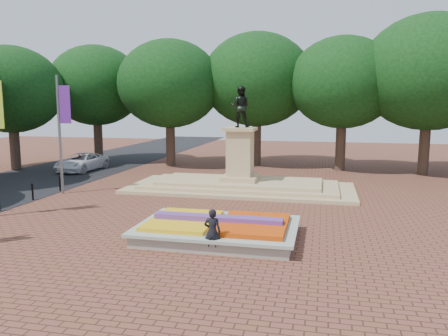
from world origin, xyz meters
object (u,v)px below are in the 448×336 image
Objects in this scene: pedestrian at (212,232)px; flower_bed at (218,229)px; monument at (240,176)px; van at (82,162)px.

flower_bed is at bearing -87.59° from pedestrian.
van is at bearing 160.87° from monument.
pedestrian is (1.26, -11.89, -0.05)m from monument.
van is (-13.86, 4.81, -0.18)m from monument.
pedestrian is (15.12, -16.69, 0.12)m from van.
flower_bed is 3.80× the size of pedestrian.
flower_bed is 1.24× the size of van.
van is (-14.88, 14.81, 0.33)m from flower_bed.
monument reaches higher than pedestrian.
monument is (-1.03, 10.00, 0.50)m from flower_bed.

